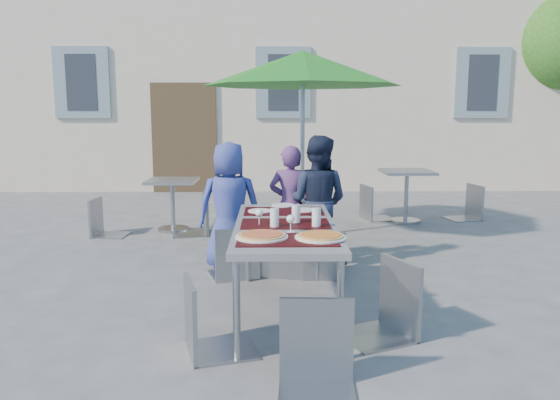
{
  "coord_description": "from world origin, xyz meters",
  "views": [
    {
      "loc": [
        -0.24,
        -3.63,
        1.65
      ],
      "look_at": [
        -0.16,
        1.54,
        0.8
      ],
      "focal_mm": 35.0,
      "sensor_mm": 36.0,
      "label": 1
    }
  ],
  "objects_px": {
    "child_0": "(230,206)",
    "chair_3": "(205,271)",
    "dining_table": "(285,231)",
    "bg_chair_r_1": "(470,181)",
    "child_1": "(291,205)",
    "bg_chair_l_0": "(102,195)",
    "cafe_table_0": "(173,197)",
    "child_2": "(317,201)",
    "chair_0": "(235,220)",
    "chair_1": "(283,217)",
    "chair_2": "(324,224)",
    "chair_4": "(389,253)",
    "cafe_table_1": "(407,186)",
    "patio_umbrella": "(303,70)",
    "pizza_near_left": "(262,236)",
    "pizza_near_right": "(321,236)",
    "bg_chair_r_0": "(197,188)",
    "chair_5": "(318,294)"
  },
  "relations": [
    {
      "from": "child_0",
      "to": "chair_3",
      "type": "relative_size",
      "value": 1.34
    },
    {
      "from": "dining_table",
      "to": "bg_chair_r_1",
      "type": "xyz_separation_m",
      "value": [
        2.91,
        3.91,
        -0.11
      ]
    },
    {
      "from": "child_1",
      "to": "bg_chair_l_0",
      "type": "distance_m",
      "value": 2.81
    },
    {
      "from": "cafe_table_0",
      "to": "child_1",
      "type": "bearing_deg",
      "value": -47.14
    },
    {
      "from": "child_2",
      "to": "chair_0",
      "type": "bearing_deg",
      "value": 51.11
    },
    {
      "from": "cafe_table_0",
      "to": "bg_chair_r_1",
      "type": "relative_size",
      "value": 0.71
    },
    {
      "from": "child_1",
      "to": "chair_0",
      "type": "distance_m",
      "value": 0.77
    },
    {
      "from": "child_2",
      "to": "bg_chair_l_0",
      "type": "height_order",
      "value": "child_2"
    },
    {
      "from": "bg_chair_l_0",
      "to": "chair_1",
      "type": "bearing_deg",
      "value": -37.89
    },
    {
      "from": "chair_2",
      "to": "chair_4",
      "type": "distance_m",
      "value": 1.45
    },
    {
      "from": "bg_chair_l_0",
      "to": "cafe_table_1",
      "type": "bearing_deg",
      "value": 10.96
    },
    {
      "from": "chair_0",
      "to": "chair_2",
      "type": "xyz_separation_m",
      "value": [
        0.88,
        -0.0,
        -0.05
      ]
    },
    {
      "from": "chair_2",
      "to": "bg_chair_l_0",
      "type": "height_order",
      "value": "bg_chair_l_0"
    },
    {
      "from": "child_0",
      "to": "patio_umbrella",
      "type": "relative_size",
      "value": 0.53
    },
    {
      "from": "dining_table",
      "to": "pizza_near_left",
      "type": "xyz_separation_m",
      "value": [
        -0.18,
        -0.49,
        0.07
      ]
    },
    {
      "from": "pizza_near_left",
      "to": "chair_2",
      "type": "relative_size",
      "value": 0.41
    },
    {
      "from": "pizza_near_left",
      "to": "chair_1",
      "type": "height_order",
      "value": "chair_1"
    },
    {
      "from": "bg_chair_r_1",
      "to": "pizza_near_right",
      "type": "bearing_deg",
      "value": -121.15
    },
    {
      "from": "pizza_near_right",
      "to": "child_2",
      "type": "height_order",
      "value": "child_2"
    },
    {
      "from": "patio_umbrella",
      "to": "bg_chair_l_0",
      "type": "bearing_deg",
      "value": 177.81
    },
    {
      "from": "chair_3",
      "to": "patio_umbrella",
      "type": "xyz_separation_m",
      "value": [
        0.85,
        3.5,
        1.57
      ]
    },
    {
      "from": "child_2",
      "to": "patio_umbrella",
      "type": "xyz_separation_m",
      "value": [
        -0.08,
        1.36,
        1.46
      ]
    },
    {
      "from": "chair_4",
      "to": "bg_chair_l_0",
      "type": "height_order",
      "value": "chair_4"
    },
    {
      "from": "chair_2",
      "to": "cafe_table_0",
      "type": "xyz_separation_m",
      "value": [
        -1.88,
        2.21,
        -0.07
      ]
    },
    {
      "from": "pizza_near_right",
      "to": "bg_chair_r_0",
      "type": "xyz_separation_m",
      "value": [
        -1.34,
        3.48,
        -0.14
      ]
    },
    {
      "from": "pizza_near_left",
      "to": "chair_4",
      "type": "bearing_deg",
      "value": 2.49
    },
    {
      "from": "child_2",
      "to": "bg_chair_r_0",
      "type": "distance_m",
      "value": 2.15
    },
    {
      "from": "pizza_near_left",
      "to": "child_0",
      "type": "relative_size",
      "value": 0.28
    },
    {
      "from": "pizza_near_left",
      "to": "chair_4",
      "type": "distance_m",
      "value": 0.94
    },
    {
      "from": "chair_3",
      "to": "bg_chair_r_1",
      "type": "xyz_separation_m",
      "value": [
        3.47,
        4.65,
        0.0
      ]
    },
    {
      "from": "child_0",
      "to": "bg_chair_r_0",
      "type": "height_order",
      "value": "child_0"
    },
    {
      "from": "dining_table",
      "to": "bg_chair_l_0",
      "type": "bearing_deg",
      "value": 129.29
    },
    {
      "from": "child_0",
      "to": "chair_3",
      "type": "height_order",
      "value": "child_0"
    },
    {
      "from": "chair_3",
      "to": "bg_chair_r_0",
      "type": "relative_size",
      "value": 0.94
    },
    {
      "from": "child_1",
      "to": "chair_0",
      "type": "bearing_deg",
      "value": 54.57
    },
    {
      "from": "child_0",
      "to": "chair_5",
      "type": "distance_m",
      "value": 2.65
    },
    {
      "from": "dining_table",
      "to": "cafe_table_0",
      "type": "distance_m",
      "value": 3.5
    },
    {
      "from": "dining_table",
      "to": "child_2",
      "type": "bearing_deg",
      "value": 75.15
    },
    {
      "from": "chair_1",
      "to": "pizza_near_left",
      "type": "bearing_deg",
      "value": -97.05
    },
    {
      "from": "cafe_table_0",
      "to": "dining_table",
      "type": "bearing_deg",
      "value": -65.06
    },
    {
      "from": "pizza_near_left",
      "to": "chair_0",
      "type": "distance_m",
      "value": 1.49
    },
    {
      "from": "pizza_near_right",
      "to": "chair_5",
      "type": "distance_m",
      "value": 0.76
    },
    {
      "from": "bg_chair_l_0",
      "to": "bg_chair_r_1",
      "type": "distance_m",
      "value": 5.36
    },
    {
      "from": "pizza_near_left",
      "to": "cafe_table_0",
      "type": "height_order",
      "value": "pizza_near_left"
    },
    {
      "from": "bg_chair_r_0",
      "to": "child_0",
      "type": "bearing_deg",
      "value": -71.33
    },
    {
      "from": "pizza_near_right",
      "to": "chair_3",
      "type": "bearing_deg",
      "value": -164.63
    },
    {
      "from": "child_2",
      "to": "cafe_table_1",
      "type": "xyz_separation_m",
      "value": [
        1.52,
        2.28,
        -0.15
      ]
    },
    {
      "from": "pizza_near_right",
      "to": "bg_chair_r_1",
      "type": "xyz_separation_m",
      "value": [
        2.68,
        4.43,
        -0.18
      ]
    },
    {
      "from": "child_2",
      "to": "bg_chair_r_0",
      "type": "bearing_deg",
      "value": -23.28
    },
    {
      "from": "pizza_near_left",
      "to": "child_2",
      "type": "distance_m",
      "value": 1.98
    }
  ]
}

